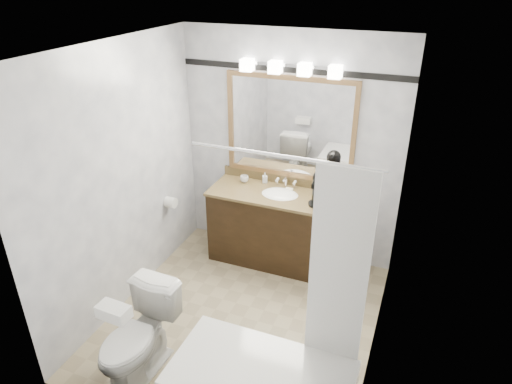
# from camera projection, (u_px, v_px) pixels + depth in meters

# --- Properties ---
(room) EXTENTS (2.42, 2.62, 2.52)m
(room) POSITION_uv_depth(u_px,v_px,m) (242.00, 202.00, 3.82)
(room) COLOR #998A68
(room) RESTS_ON ground
(vanity) EXTENTS (1.53, 0.58, 0.97)m
(vanity) POSITION_uv_depth(u_px,v_px,m) (279.00, 227.00, 5.03)
(vanity) COLOR black
(vanity) RESTS_ON ground
(mirror) EXTENTS (1.40, 0.04, 1.10)m
(mirror) POSITION_uv_depth(u_px,v_px,m) (290.00, 128.00, 4.77)
(mirror) COLOR #976F44
(mirror) RESTS_ON room
(vanity_light_bar) EXTENTS (1.02, 0.14, 0.12)m
(vanity_light_bar) POSITION_uv_depth(u_px,v_px,m) (290.00, 68.00, 4.44)
(vanity_light_bar) COLOR silver
(vanity_light_bar) RESTS_ON room
(accent_stripe) EXTENTS (2.40, 0.01, 0.06)m
(accent_stripe) POSITION_uv_depth(u_px,v_px,m) (292.00, 70.00, 4.51)
(accent_stripe) COLOR black
(accent_stripe) RESTS_ON room
(tp_roll) EXTENTS (0.11, 0.12, 0.12)m
(tp_roll) POSITION_uv_depth(u_px,v_px,m) (171.00, 202.00, 4.99)
(tp_roll) COLOR white
(tp_roll) RESTS_ON room
(toilet) EXTENTS (0.46, 0.77, 0.77)m
(toilet) POSITION_uv_depth(u_px,v_px,m) (137.00, 338.00, 3.62)
(toilet) COLOR white
(toilet) RESTS_ON ground
(tissue_box) EXTENTS (0.25, 0.14, 0.10)m
(tissue_box) POSITION_uv_depth(u_px,v_px,m) (114.00, 312.00, 3.26)
(tissue_box) COLOR white
(tissue_box) RESTS_ON toilet
(coffee_maker) EXTENTS (0.18, 0.23, 0.36)m
(coffee_maker) POSITION_uv_depth(u_px,v_px,m) (320.00, 187.00, 4.59)
(coffee_maker) COLOR black
(coffee_maker) RESTS_ON vanity
(cup_left) EXTENTS (0.11, 0.11, 0.07)m
(cup_left) POSITION_uv_depth(u_px,v_px,m) (244.00, 179.00, 5.10)
(cup_left) COLOR white
(cup_left) RESTS_ON vanity
(soap_bottle_a) EXTENTS (0.07, 0.07, 0.12)m
(soap_bottle_a) POSITION_uv_depth(u_px,v_px,m) (265.00, 178.00, 5.07)
(soap_bottle_a) COLOR white
(soap_bottle_a) RESTS_ON vanity
(soap_bar) EXTENTS (0.08, 0.05, 0.02)m
(soap_bar) POSITION_uv_depth(u_px,v_px,m) (289.00, 189.00, 4.92)
(soap_bar) COLOR #EDE9C3
(soap_bar) RESTS_ON vanity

